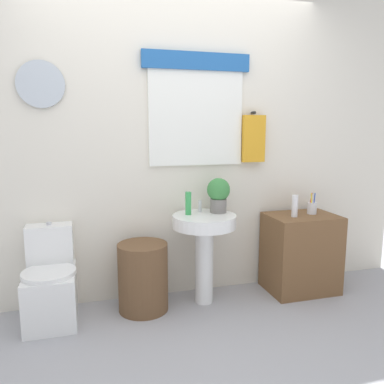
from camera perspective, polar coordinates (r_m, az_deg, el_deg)
The scene contains 11 objects.
ground_plane at distance 2.57m, azimuth 3.44°, elevation -24.38°, with size 8.00×8.00×0.00m, color #A3A3A8.
back_wall at distance 3.24m, azimuth -3.00°, elevation 7.33°, with size 4.40×0.18×2.60m.
toilet at distance 3.13m, azimuth -20.28°, elevation -12.79°, with size 0.38×0.51×0.72m.
laundry_hamper at distance 3.11m, azimuth -7.30°, elevation -12.45°, with size 0.39×0.39×0.54m, color brown.
pedestal_sink at distance 3.12m, azimuth 1.83°, elevation -6.68°, with size 0.51×0.51×0.74m.
faucet at distance 3.18m, azimuth 1.20°, elevation -2.11°, with size 0.03×0.03×0.10m, color silver.
wooden_cabinet at distance 3.55m, azimuth 15.88°, elevation -8.70°, with size 0.59×0.44×0.68m, color brown.
soap_bottle at distance 3.07m, azimuth -0.56°, elevation -1.70°, with size 0.05×0.05×0.19m, color green.
potted_plant at distance 3.15m, azimuth 3.96°, elevation -0.21°, with size 0.19×0.19×0.29m.
lotion_bottle at distance 3.36m, azimuth 15.06°, elevation -2.02°, with size 0.05×0.05×0.19m, color white.
toothbrush_cup at distance 3.52m, azimuth 17.44°, elevation -2.27°, with size 0.08×0.08×0.19m.
Camera 1 is at (-0.71, -2.01, 1.43)m, focal length 35.81 mm.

